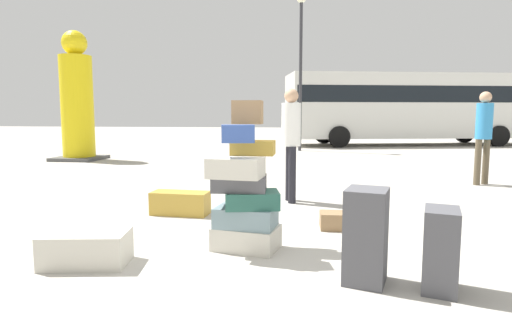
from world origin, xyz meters
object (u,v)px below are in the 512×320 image
Objects in this scene: suitcase_cream_foreground_near at (86,248)px; lamp_post at (301,48)px; suitcase_charcoal_right_side at (441,250)px; suitcase_brown_white_trunk at (342,221)px; parked_bus at (408,104)px; suitcase_charcoal_foreground_far at (366,236)px; yellow_dummy_statue at (77,103)px; suitcase_tower at (245,194)px; person_bearded_onlooker at (291,135)px; person_tourist_with_camera at (484,129)px; suitcase_tan_left_side at (180,203)px.

lamp_post is at bearing 73.59° from suitcase_cream_foreground_near.
suitcase_charcoal_right_side is 13.03m from lamp_post.
suitcase_brown_white_trunk is 0.05× the size of parked_bus.
parked_bus is at bearing 92.22° from suitcase_charcoal_foreground_far.
suitcase_tower is at bearing -50.26° from yellow_dummy_statue.
suitcase_cream_foreground_near is at bearing -166.92° from suitcase_charcoal_right_side.
yellow_dummy_statue is 8.02m from lamp_post.
parked_bus is (5.01, 15.41, 1.27)m from suitcase_tower.
parked_bus is at bearing 72.33° from suitcase_brown_white_trunk.
person_bearded_onlooker is 4.20m from person_tourist_with_camera.
lamp_post is (-0.79, 10.80, 3.72)m from suitcase_brown_white_trunk.
suitcase_tan_left_side is 8.32m from yellow_dummy_statue.
suitcase_cream_foreground_near is at bearing -58.97° from yellow_dummy_statue.
yellow_dummy_statue reaches higher than suitcase_tan_left_side.
suitcase_charcoal_foreground_far is at bearing -173.01° from suitcase_charcoal_right_side.
suitcase_tan_left_side is 0.07× the size of parked_bus.
suitcase_tan_left_side is at bearing 73.80° from suitcase_cream_foreground_near.
suitcase_tower is at bearing -22.65° from person_bearded_onlooker.
suitcase_tower is 0.39× the size of yellow_dummy_statue.
person_tourist_with_camera is 10.83m from yellow_dummy_statue.
person_bearded_onlooker is at bearing 38.36° from suitcase_tan_left_side.
lamp_post is at bearing 109.82° from suitcase_charcoal_foreground_far.
suitcase_brown_white_trunk is 15.15m from parked_bus.
suitcase_charcoal_foreground_far is 16.63m from parked_bus.
person_bearded_onlooker is 0.46× the size of yellow_dummy_statue.
suitcase_brown_white_trunk is at bearing 108.42° from suitcase_charcoal_foreground_far.
person_tourist_with_camera is at bearing -16.97° from yellow_dummy_statue.
parked_bus is at bearing 94.25° from suitcase_charcoal_right_side.
suitcase_cream_foreground_near is 2.50m from suitcase_charcoal_foreground_far.
suitcase_tower is 0.14× the size of parked_bus.
person_bearded_onlooker is (-0.69, 1.49, 0.96)m from suitcase_brown_white_trunk.
person_bearded_onlooker is at bearing 128.60° from suitcase_charcoal_right_side.
suitcase_tower reaches higher than suitcase_charcoal_foreground_far.
yellow_dummy_statue is (-6.34, 7.63, 1.14)m from suitcase_tower.
lamp_post is (1.62, 12.32, 3.67)m from suitcase_cream_foreground_near.
suitcase_charcoal_right_side is at bearing -11.74° from suitcase_cream_foreground_near.
person_bearded_onlooker is (-1.32, 3.16, 0.74)m from suitcase_charcoal_right_side.
suitcase_charcoal_right_side reaches higher than suitcase_tan_left_side.
suitcase_cream_foreground_near is at bearing -155.43° from suitcase_tower.
suitcase_charcoal_foreground_far is (1.11, -0.69, -0.18)m from suitcase_tower.
suitcase_charcoal_foreground_far is 1.50× the size of suitcase_brown_white_trunk.
parked_bus is (3.90, 16.10, 1.45)m from suitcase_charcoal_foreground_far.
suitcase_charcoal_right_side is 0.17× the size of yellow_dummy_statue.
suitcase_charcoal_right_side is 5.79m from person_tourist_with_camera.
suitcase_charcoal_right_side is at bearing 36.96° from person_tourist_with_camera.
lamp_post is at bearing 31.65° from yellow_dummy_statue.
person_tourist_with_camera is (5.37, 5.10, 0.94)m from suitcase_cream_foreground_near.
suitcase_charcoal_right_side is (3.05, -0.15, 0.17)m from suitcase_cream_foreground_near.
yellow_dummy_statue is (-4.97, 8.26, 1.56)m from suitcase_cream_foreground_near.
lamp_post is (-0.87, 12.38, 3.43)m from suitcase_charcoal_foreground_far.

